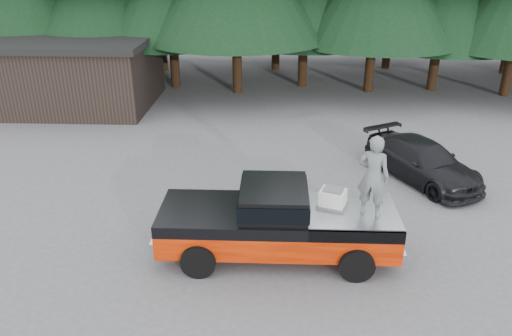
{
  "coord_description": "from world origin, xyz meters",
  "views": [
    {
      "loc": [
        1.05,
        -11.44,
        7.22
      ],
      "look_at": [
        0.58,
        0.0,
        2.08
      ],
      "focal_mm": 35.0,
      "sensor_mm": 36.0,
      "label": 1
    }
  ],
  "objects_px": {
    "pickup_truck": "(277,232)",
    "utility_building": "(68,71)",
    "air_compressor": "(333,199)",
    "parked_car": "(422,161)",
    "man_on_bed": "(373,176)"
  },
  "relations": [
    {
      "from": "air_compressor",
      "to": "man_on_bed",
      "type": "height_order",
      "value": "man_on_bed"
    },
    {
      "from": "parked_car",
      "to": "utility_building",
      "type": "bearing_deg",
      "value": 122.58
    },
    {
      "from": "pickup_truck",
      "to": "utility_building",
      "type": "height_order",
      "value": "utility_building"
    },
    {
      "from": "air_compressor",
      "to": "utility_building",
      "type": "relative_size",
      "value": 0.07
    },
    {
      "from": "utility_building",
      "to": "parked_car",
      "type": "bearing_deg",
      "value": -28.27
    },
    {
      "from": "pickup_truck",
      "to": "parked_car",
      "type": "distance_m",
      "value": 6.71
    },
    {
      "from": "man_on_bed",
      "to": "parked_car",
      "type": "relative_size",
      "value": 0.45
    },
    {
      "from": "man_on_bed",
      "to": "utility_building",
      "type": "distance_m",
      "value": 17.88
    },
    {
      "from": "air_compressor",
      "to": "man_on_bed",
      "type": "distance_m",
      "value": 1.22
    },
    {
      "from": "air_compressor",
      "to": "parked_car",
      "type": "relative_size",
      "value": 0.14
    },
    {
      "from": "air_compressor",
      "to": "utility_building",
      "type": "distance_m",
      "value": 17.02
    },
    {
      "from": "air_compressor",
      "to": "man_on_bed",
      "type": "xyz_separation_m",
      "value": [
        0.84,
        -0.37,
        0.8
      ]
    },
    {
      "from": "pickup_truck",
      "to": "air_compressor",
      "type": "height_order",
      "value": "air_compressor"
    },
    {
      "from": "air_compressor",
      "to": "pickup_truck",
      "type": "bearing_deg",
      "value": -153.93
    },
    {
      "from": "pickup_truck",
      "to": "air_compressor",
      "type": "xyz_separation_m",
      "value": [
        1.34,
        0.15,
        0.87
      ]
    }
  ]
}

